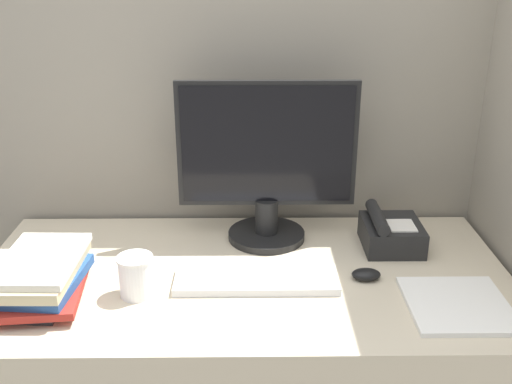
{
  "coord_description": "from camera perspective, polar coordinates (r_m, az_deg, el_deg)",
  "views": [
    {
      "loc": [
        0.02,
        -1.02,
        1.54
      ],
      "look_at": [
        0.03,
        0.38,
        0.97
      ],
      "focal_mm": 42.0,
      "sensor_mm": 36.0,
      "label": 1
    }
  ],
  "objects": [
    {
      "name": "coffee_cup",
      "position": [
        1.49,
        -11.35,
        -7.84
      ],
      "size": [
        0.09,
        0.09,
        0.1
      ],
      "color": "white",
      "rests_on": "desk"
    },
    {
      "name": "book_stack",
      "position": [
        1.55,
        -20.08,
        -7.69
      ],
      "size": [
        0.25,
        0.31,
        0.11
      ],
      "color": "#262628",
      "rests_on": "desk"
    },
    {
      "name": "paper_pile",
      "position": [
        1.52,
        18.65,
        -10.15
      ],
      "size": [
        0.24,
        0.24,
        0.01
      ],
      "color": "white",
      "rests_on": "desk"
    },
    {
      "name": "desk_telephone",
      "position": [
        1.74,
        12.66,
        -3.82
      ],
      "size": [
        0.16,
        0.18,
        0.11
      ],
      "color": "black",
      "rests_on": "desk"
    },
    {
      "name": "monitor",
      "position": [
        1.68,
        1.05,
        2.36
      ],
      "size": [
        0.5,
        0.22,
        0.46
      ],
      "color": "black",
      "rests_on": "desk"
    },
    {
      "name": "mouse",
      "position": [
        1.57,
        10.45,
        -7.73
      ],
      "size": [
        0.07,
        0.05,
        0.03
      ],
      "color": "black",
      "rests_on": "desk"
    },
    {
      "name": "keyboard",
      "position": [
        1.53,
        0.04,
        -8.41
      ],
      "size": [
        0.41,
        0.13,
        0.02
      ],
      "color": "silver",
      "rests_on": "desk"
    },
    {
      "name": "cubicle_panel_rear",
      "position": [
        1.89,
        -1.1,
        0.84
      ],
      "size": [
        1.79,
        0.04,
        1.71
      ],
      "color": "gray",
      "rests_on": "ground_plane"
    }
  ]
}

